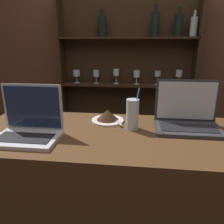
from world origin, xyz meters
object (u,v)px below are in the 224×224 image
at_px(laptop_near, 28,126).
at_px(cake_plate, 107,116).
at_px(water_glass, 132,114).
at_px(laptop_far, 187,117).

distance_m(laptop_near, cake_plate, 0.43).
distance_m(laptop_near, water_glass, 0.51).
bearing_deg(cake_plate, laptop_near, -142.61).
bearing_deg(water_glass, cake_plate, 146.27).
bearing_deg(water_glass, laptop_far, 9.06).
height_order(laptop_far, cake_plate, laptop_far).
distance_m(cake_plate, water_glass, 0.18).
bearing_deg(cake_plate, water_glass, -33.73).
height_order(laptop_near, laptop_far, same).
height_order(laptop_far, water_glass, laptop_far).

